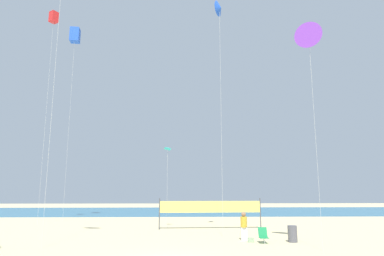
% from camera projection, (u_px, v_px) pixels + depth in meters
% --- Properties ---
extents(ocean_band, '(120.00, 20.00, 0.01)m').
position_uv_depth(ocean_band, '(177.00, 211.00, 47.86)').
color(ocean_band, teal).
rests_on(ocean_band, ground).
extents(beachgoer_mustard_shirt, '(0.39, 0.39, 1.73)m').
position_uv_depth(beachgoer_mustard_shirt, '(244.00, 225.00, 20.91)').
color(beachgoer_mustard_shirt, white).
rests_on(beachgoer_mustard_shirt, ground).
extents(folding_beach_chair, '(0.52, 0.65, 0.89)m').
position_uv_depth(folding_beach_chair, '(263.00, 235.00, 19.81)').
color(folding_beach_chair, '#1E8C4C').
rests_on(folding_beach_chair, ground).
extents(trash_barrel, '(0.55, 0.55, 0.96)m').
position_uv_depth(trash_barrel, '(292.00, 234.00, 20.14)').
color(trash_barrel, '#595960').
rests_on(trash_barrel, ground).
extents(volleyball_net, '(8.20, 0.42, 2.40)m').
position_uv_depth(volleyball_net, '(210.00, 208.00, 26.87)').
color(volleyball_net, '#4C4C51').
rests_on(volleyball_net, ground).
extents(beach_handbag, '(0.36, 0.18, 0.29)m').
position_uv_depth(beach_handbag, '(251.00, 240.00, 19.88)').
color(beach_handbag, '#99B28C').
rests_on(beach_handbag, ground).
extents(kite_cyan_diamond, '(0.76, 0.76, 6.59)m').
position_uv_depth(kite_cyan_diamond, '(168.00, 149.00, 27.68)').
color(kite_cyan_diamond, silver).
rests_on(kite_cyan_diamond, ground).
extents(kite_red_box, '(0.93, 0.93, 20.45)m').
position_uv_depth(kite_red_box, '(54.00, 18.00, 33.24)').
color(kite_red_box, silver).
rests_on(kite_red_box, ground).
extents(kite_blue_delta, '(0.84, 1.19, 17.22)m').
position_uv_depth(kite_blue_delta, '(219.00, 9.00, 25.39)').
color(kite_blue_delta, silver).
rests_on(kite_blue_delta, ground).
extents(kite_violet_delta, '(1.55, 1.18, 12.60)m').
position_uv_depth(kite_violet_delta, '(309.00, 36.00, 19.34)').
color(kite_violet_delta, silver).
rests_on(kite_violet_delta, ground).
extents(kite_blue_box, '(1.06, 1.06, 20.35)m').
position_uv_depth(kite_blue_box, '(75.00, 35.00, 36.43)').
color(kite_blue_box, silver).
rests_on(kite_blue_box, ground).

